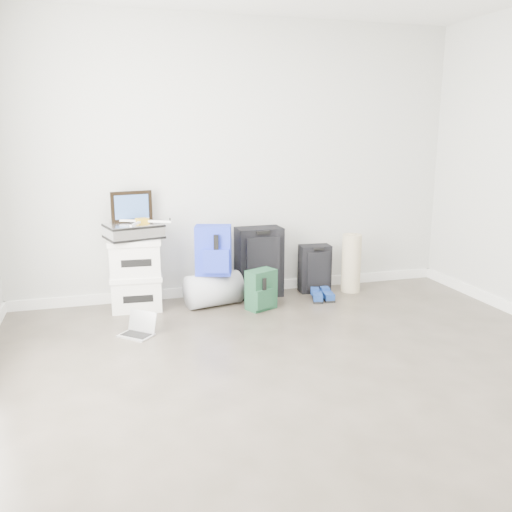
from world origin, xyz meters
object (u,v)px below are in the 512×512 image
object	(u,v)px
large_suitcase	(259,262)
laptop	(139,329)
carry_on	(315,269)
briefcase	(134,231)
boxes_stack	(136,274)
duffel_bag	(214,290)

from	to	relation	value
large_suitcase	laptop	world-z (taller)	large_suitcase
carry_on	laptop	size ratio (longest dim) A/B	1.52
briefcase	laptop	xyz separation A→B (m)	(-0.04, -0.70, -0.70)
boxes_stack	carry_on	world-z (taller)	boxes_stack
boxes_stack	briefcase	bearing A→B (deg)	0.00
briefcase	carry_on	bearing A→B (deg)	-13.51
duffel_bag	laptop	size ratio (longest dim) A/B	1.58
duffel_bag	large_suitcase	bearing A→B (deg)	7.63
laptop	carry_on	bearing A→B (deg)	64.21
large_suitcase	boxes_stack	bearing A→B (deg)	-177.86
briefcase	laptop	bearing A→B (deg)	-107.96
boxes_stack	laptop	distance (m)	0.76
briefcase	duffel_bag	distance (m)	0.93
boxes_stack	laptop	bearing A→B (deg)	-89.30
boxes_stack	briefcase	distance (m)	0.40
large_suitcase	carry_on	xyz separation A→B (m)	(0.59, -0.03, -0.10)
carry_on	duffel_bag	bearing A→B (deg)	-167.43
carry_on	large_suitcase	bearing A→B (deg)	-178.35
briefcase	duffel_bag	world-z (taller)	briefcase
briefcase	large_suitcase	world-z (taller)	briefcase
duffel_bag	carry_on	bearing A→B (deg)	-4.30
duffel_bag	laptop	distance (m)	0.96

